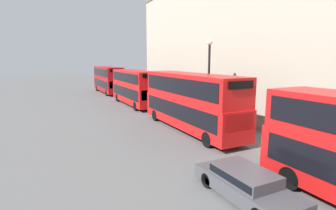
{
  "coord_description": "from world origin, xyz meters",
  "views": [
    {
      "loc": [
        -8.88,
        1.79,
        5.48
      ],
      "look_at": [
        0.48,
        20.58,
        1.84
      ],
      "focal_mm": 28.0,
      "sensor_mm": 36.0,
      "label": 1
    }
  ],
  "objects": [
    {
      "name": "bus_trailing",
      "position": [
        1.6,
        45.17,
        2.37
      ],
      "size": [
        2.59,
        10.51,
        4.3
      ],
      "color": "#A80F14",
      "rests_on": "ground"
    },
    {
      "name": "street_lamp",
      "position": [
        3.36,
        19.07,
        4.3
      ],
      "size": [
        0.44,
        0.44,
        7.04
      ],
      "color": "black",
      "rests_on": "ground"
    },
    {
      "name": "bus_third_in_queue",
      "position": [
        1.6,
        31.99,
        2.32
      ],
      "size": [
        2.59,
        10.43,
        4.19
      ],
      "color": "red",
      "rests_on": "ground"
    },
    {
      "name": "pedestrian",
      "position": [
        3.83,
        29.58,
        0.71
      ],
      "size": [
        0.36,
        0.36,
        1.56
      ],
      "color": "brown",
      "rests_on": "ground"
    },
    {
      "name": "bus_second_in_queue",
      "position": [
        1.6,
        19.0,
        2.44
      ],
      "size": [
        2.59,
        11.37,
        4.44
      ],
      "color": "red",
      "rests_on": "ground"
    },
    {
      "name": "car_hatchback",
      "position": [
        -1.8,
        9.1,
        0.66
      ],
      "size": [
        1.82,
        4.7,
        1.22
      ],
      "color": "#47474C",
      "rests_on": "ground"
    }
  ]
}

